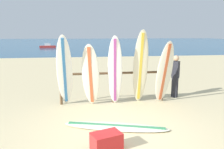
{
  "coord_description": "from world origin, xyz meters",
  "views": [
    {
      "loc": [
        -0.92,
        -4.84,
        2.37
      ],
      "look_at": [
        0.19,
        2.94,
        0.93
      ],
      "focal_mm": 36.03,
      "sensor_mm": 36.0,
      "label": 1
    }
  ],
  "objects_px": {
    "surfboard_leaning_center": "(140,68)",
    "cooler_box": "(106,141)",
    "surfboard_leaning_center_right": "(164,73)",
    "beachgoer_standing": "(175,74)",
    "surfboard_lying_on_sand": "(116,126)",
    "surfboard_rack": "(113,80)",
    "surfboard_leaning_left": "(91,76)",
    "surfboard_leaning_far_left": "(65,72)",
    "surfboard_leaning_center_left": "(115,71)",
    "small_boat_offshore": "(48,46)"
  },
  "relations": [
    {
      "from": "small_boat_offshore",
      "to": "surfboard_leaning_far_left",
      "type": "bearing_deg",
      "value": -81.37
    },
    {
      "from": "beachgoer_standing",
      "to": "surfboard_leaning_center_left",
      "type": "bearing_deg",
      "value": -163.33
    },
    {
      "from": "surfboard_rack",
      "to": "surfboard_leaning_far_left",
      "type": "bearing_deg",
      "value": -165.89
    },
    {
      "from": "surfboard_leaning_center_right",
      "to": "surfboard_leaning_far_left",
      "type": "bearing_deg",
      "value": 179.75
    },
    {
      "from": "surfboard_rack",
      "to": "surfboard_leaning_center_left",
      "type": "distance_m",
      "value": 0.56
    },
    {
      "from": "small_boat_offshore",
      "to": "cooler_box",
      "type": "xyz_separation_m",
      "value": [
        5.75,
        -34.18,
        -0.08
      ]
    },
    {
      "from": "surfboard_rack",
      "to": "cooler_box",
      "type": "height_order",
      "value": "surfboard_rack"
    },
    {
      "from": "surfboard_leaning_far_left",
      "to": "surfboard_leaning_center_left",
      "type": "xyz_separation_m",
      "value": [
        1.6,
        -0.01,
        -0.02
      ]
    },
    {
      "from": "surfboard_leaning_center",
      "to": "cooler_box",
      "type": "height_order",
      "value": "surfboard_leaning_center"
    },
    {
      "from": "beachgoer_standing",
      "to": "surfboard_leaning_center_right",
      "type": "bearing_deg",
      "value": -134.95
    },
    {
      "from": "surfboard_lying_on_sand",
      "to": "surfboard_leaning_center_left",
      "type": "bearing_deg",
      "value": 81.87
    },
    {
      "from": "surfboard_leaning_far_left",
      "to": "surfboard_leaning_center_right",
      "type": "height_order",
      "value": "surfboard_leaning_far_left"
    },
    {
      "from": "surfboard_rack",
      "to": "surfboard_leaning_center",
      "type": "distance_m",
      "value": 1.03
    },
    {
      "from": "surfboard_leaning_center_right",
      "to": "surfboard_leaning_center",
      "type": "bearing_deg",
      "value": 172.89
    },
    {
      "from": "surfboard_lying_on_sand",
      "to": "beachgoer_standing",
      "type": "distance_m",
      "value": 3.7
    },
    {
      "from": "surfboard_rack",
      "to": "surfboard_leaning_left",
      "type": "relative_size",
      "value": 1.77
    },
    {
      "from": "surfboard_leaning_center",
      "to": "surfboard_leaning_far_left",
      "type": "bearing_deg",
      "value": -178.01
    },
    {
      "from": "surfboard_leaning_center_right",
      "to": "surfboard_lying_on_sand",
      "type": "xyz_separation_m",
      "value": [
        -1.92,
        -1.75,
        -1.04
      ]
    },
    {
      "from": "small_boat_offshore",
      "to": "cooler_box",
      "type": "bearing_deg",
      "value": -80.45
    },
    {
      "from": "surfboard_leaning_center_right",
      "to": "cooler_box",
      "type": "distance_m",
      "value": 3.71
    },
    {
      "from": "surfboard_rack",
      "to": "beachgoer_standing",
      "type": "xyz_separation_m",
      "value": [
        2.38,
        0.3,
        0.08
      ]
    },
    {
      "from": "surfboard_rack",
      "to": "surfboard_leaning_center_left",
      "type": "bearing_deg",
      "value": -90.6
    },
    {
      "from": "surfboard_leaning_far_left",
      "to": "beachgoer_standing",
      "type": "xyz_separation_m",
      "value": [
        3.98,
        0.7,
        -0.31
      ]
    },
    {
      "from": "surfboard_lying_on_sand",
      "to": "small_boat_offshore",
      "type": "xyz_separation_m",
      "value": [
        -6.11,
        33.14,
        0.22
      ]
    },
    {
      "from": "surfboard_rack",
      "to": "surfboard_leaning_center_left",
      "type": "relative_size",
      "value": 1.57
    },
    {
      "from": "surfboard_rack",
      "to": "surfboard_leaning_center",
      "type": "height_order",
      "value": "surfboard_leaning_center"
    },
    {
      "from": "surfboard_leaning_center_right",
      "to": "surfboard_leaning_left",
      "type": "bearing_deg",
      "value": 179.07
    },
    {
      "from": "cooler_box",
      "to": "surfboard_leaning_center_right",
      "type": "bearing_deg",
      "value": 31.35
    },
    {
      "from": "surfboard_leaning_center_right",
      "to": "beachgoer_standing",
      "type": "height_order",
      "value": "surfboard_leaning_center_right"
    },
    {
      "from": "surfboard_leaning_center_left",
      "to": "surfboard_leaning_center_right",
      "type": "xyz_separation_m",
      "value": [
        1.67,
        0.0,
        -0.09
      ]
    },
    {
      "from": "surfboard_rack",
      "to": "surfboard_lying_on_sand",
      "type": "distance_m",
      "value": 2.3
    },
    {
      "from": "surfboard_leaning_far_left",
      "to": "cooler_box",
      "type": "bearing_deg",
      "value": -70.6
    },
    {
      "from": "surfboard_rack",
      "to": "surfboard_leaning_center",
      "type": "relative_size",
      "value": 1.46
    },
    {
      "from": "surfboard_leaning_left",
      "to": "cooler_box",
      "type": "bearing_deg",
      "value": -86.54
    },
    {
      "from": "surfboard_leaning_center_left",
      "to": "surfboard_rack",
      "type": "bearing_deg",
      "value": 89.4
    },
    {
      "from": "beachgoer_standing",
      "to": "small_boat_offshore",
      "type": "xyz_separation_m",
      "value": [
        -8.74,
        30.68,
        -0.61
      ]
    },
    {
      "from": "surfboard_leaning_far_left",
      "to": "surfboard_leaning_left",
      "type": "distance_m",
      "value": 0.83
    },
    {
      "from": "surfboard_leaning_center_left",
      "to": "beachgoer_standing",
      "type": "relative_size",
      "value": 1.47
    },
    {
      "from": "surfboard_leaning_far_left",
      "to": "surfboard_leaning_left",
      "type": "relative_size",
      "value": 1.14
    },
    {
      "from": "surfboard_leaning_far_left",
      "to": "surfboard_leaning_center_left",
      "type": "relative_size",
      "value": 1.01
    },
    {
      "from": "surfboard_leaning_center_left",
      "to": "beachgoer_standing",
      "type": "xyz_separation_m",
      "value": [
        2.38,
        0.71,
        -0.29
      ]
    },
    {
      "from": "surfboard_leaning_far_left",
      "to": "surfboard_leaning_left",
      "type": "bearing_deg",
      "value": 1.82
    },
    {
      "from": "surfboard_leaning_far_left",
      "to": "beachgoer_standing",
      "type": "bearing_deg",
      "value": 9.95
    },
    {
      "from": "surfboard_leaning_center_left",
      "to": "small_boat_offshore",
      "type": "distance_m",
      "value": 32.04
    },
    {
      "from": "surfboard_leaning_far_left",
      "to": "beachgoer_standing",
      "type": "relative_size",
      "value": 1.49
    },
    {
      "from": "beachgoer_standing",
      "to": "cooler_box",
      "type": "bearing_deg",
      "value": -130.53
    },
    {
      "from": "surfboard_leaning_left",
      "to": "surfboard_leaning_center",
      "type": "bearing_deg",
      "value": 2.07
    },
    {
      "from": "surfboard_leaning_center_right",
      "to": "beachgoer_standing",
      "type": "distance_m",
      "value": 1.03
    },
    {
      "from": "small_boat_offshore",
      "to": "cooler_box",
      "type": "height_order",
      "value": "small_boat_offshore"
    },
    {
      "from": "surfboard_leaning_center",
      "to": "small_boat_offshore",
      "type": "xyz_separation_m",
      "value": [
        -7.23,
        31.29,
        -0.99
      ]
    }
  ]
}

